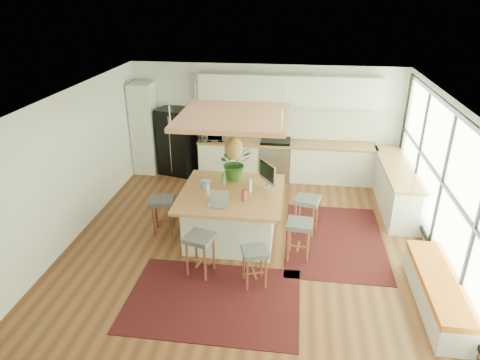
# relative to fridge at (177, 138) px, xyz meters

# --- Properties ---
(floor) EXTENTS (7.00, 7.00, 0.00)m
(floor) POSITION_rel_fridge_xyz_m (2.14, -3.18, -0.93)
(floor) COLOR #5C2F1A
(floor) RESTS_ON ground
(ceiling) EXTENTS (7.00, 7.00, 0.00)m
(ceiling) POSITION_rel_fridge_xyz_m (2.14, -3.18, 1.78)
(ceiling) COLOR white
(ceiling) RESTS_ON ground
(wall_back) EXTENTS (6.50, 0.00, 6.50)m
(wall_back) POSITION_rel_fridge_xyz_m (2.14, 0.32, 0.42)
(wall_back) COLOR white
(wall_back) RESTS_ON ground
(wall_front) EXTENTS (6.50, 0.00, 6.50)m
(wall_front) POSITION_rel_fridge_xyz_m (2.14, -6.68, 0.42)
(wall_front) COLOR white
(wall_front) RESTS_ON ground
(wall_left) EXTENTS (0.00, 7.00, 7.00)m
(wall_left) POSITION_rel_fridge_xyz_m (-1.11, -3.18, 0.42)
(wall_left) COLOR white
(wall_left) RESTS_ON ground
(wall_right) EXTENTS (0.00, 7.00, 7.00)m
(wall_right) POSITION_rel_fridge_xyz_m (5.39, -3.18, 0.42)
(wall_right) COLOR white
(wall_right) RESTS_ON ground
(window_wall) EXTENTS (0.10, 6.20, 2.60)m
(window_wall) POSITION_rel_fridge_xyz_m (5.36, -3.18, 0.47)
(window_wall) COLOR black
(window_wall) RESTS_ON wall_right
(pantry) EXTENTS (0.55, 0.60, 2.25)m
(pantry) POSITION_rel_fridge_xyz_m (-0.81, -0.00, 0.20)
(pantry) COLOR silver
(pantry) RESTS_ON floor
(back_counter_base) EXTENTS (4.20, 0.60, 0.88)m
(back_counter_base) POSITION_rel_fridge_xyz_m (2.69, -0.00, -0.49)
(back_counter_base) COLOR silver
(back_counter_base) RESTS_ON floor
(back_counter_top) EXTENTS (4.24, 0.64, 0.05)m
(back_counter_top) POSITION_rel_fridge_xyz_m (2.69, -0.00, -0.03)
(back_counter_top) COLOR #A4663A
(back_counter_top) RESTS_ON back_counter_base
(backsplash) EXTENTS (4.20, 0.02, 0.80)m
(backsplash) POSITION_rel_fridge_xyz_m (2.69, 0.30, 0.43)
(backsplash) COLOR white
(backsplash) RESTS_ON wall_back
(upper_cabinets) EXTENTS (4.20, 0.34, 0.70)m
(upper_cabinets) POSITION_rel_fridge_xyz_m (2.69, 0.14, 1.22)
(upper_cabinets) COLOR silver
(upper_cabinets) RESTS_ON wall_back
(range) EXTENTS (0.76, 0.62, 1.00)m
(range) POSITION_rel_fridge_xyz_m (2.44, -0.00, -0.43)
(range) COLOR #A5A5AA
(range) RESTS_ON floor
(right_counter_base) EXTENTS (0.60, 2.50, 0.88)m
(right_counter_base) POSITION_rel_fridge_xyz_m (5.07, -1.18, -0.49)
(right_counter_base) COLOR silver
(right_counter_base) RESTS_ON floor
(right_counter_top) EXTENTS (0.64, 2.54, 0.05)m
(right_counter_top) POSITION_rel_fridge_xyz_m (5.07, -1.18, -0.03)
(right_counter_top) COLOR #A4663A
(right_counter_top) RESTS_ON right_counter_base
(window_bench) EXTENTS (0.52, 2.00, 0.50)m
(window_bench) POSITION_rel_fridge_xyz_m (5.09, -4.38, -0.68)
(window_bench) COLOR silver
(window_bench) RESTS_ON floor
(ceiling_panel) EXTENTS (1.86, 1.86, 0.80)m
(ceiling_panel) POSITION_rel_fridge_xyz_m (1.84, -2.78, 1.12)
(ceiling_panel) COLOR #A4663A
(ceiling_panel) RESTS_ON ceiling
(rug_near) EXTENTS (2.60, 1.80, 0.01)m
(rug_near) POSITION_rel_fridge_xyz_m (1.80, -4.70, -0.92)
(rug_near) COLOR black
(rug_near) RESTS_ON floor
(rug_right) EXTENTS (1.80, 2.60, 0.01)m
(rug_right) POSITION_rel_fridge_xyz_m (3.73, -2.73, -0.92)
(rug_right) COLOR black
(rug_right) RESTS_ON floor
(fridge) EXTENTS (0.96, 0.83, 1.66)m
(fridge) POSITION_rel_fridge_xyz_m (0.00, 0.00, 0.00)
(fridge) COLOR black
(fridge) RESTS_ON floor
(island) EXTENTS (1.85, 1.85, 0.93)m
(island) POSITION_rel_fridge_xyz_m (1.81, -2.86, -0.46)
(island) COLOR #A4663A
(island) RESTS_ON floor
(stool_near_left) EXTENTS (0.52, 0.52, 0.72)m
(stool_near_left) POSITION_rel_fridge_xyz_m (1.47, -4.06, -0.57)
(stool_near_left) COLOR #484D50
(stool_near_left) RESTS_ON floor
(stool_near_right) EXTENTS (0.48, 0.48, 0.65)m
(stool_near_right) POSITION_rel_fridge_xyz_m (2.38, -4.23, -0.57)
(stool_near_right) COLOR #484D50
(stool_near_right) RESTS_ON floor
(stool_right_front) EXTENTS (0.46, 0.46, 0.71)m
(stool_right_front) POSITION_rel_fridge_xyz_m (3.05, -3.40, -0.57)
(stool_right_front) COLOR #484D50
(stool_right_front) RESTS_ON floor
(stool_right_back) EXTENTS (0.53, 0.53, 0.74)m
(stool_right_back) POSITION_rel_fridge_xyz_m (3.19, -2.53, -0.57)
(stool_right_back) COLOR #484D50
(stool_right_back) RESTS_ON floor
(stool_left_side) EXTENTS (0.48, 0.48, 0.72)m
(stool_left_side) POSITION_rel_fridge_xyz_m (0.49, -2.87, -0.57)
(stool_left_side) COLOR #484D50
(stool_left_side) RESTS_ON floor
(laptop) EXTENTS (0.38, 0.40, 0.25)m
(laptop) POSITION_rel_fridge_xyz_m (1.65, -3.41, 0.12)
(laptop) COLOR #A5A5AA
(laptop) RESTS_ON island
(monitor) EXTENTS (0.47, 0.57, 0.51)m
(monitor) POSITION_rel_fridge_xyz_m (2.43, -2.59, 0.26)
(monitor) COLOR #A5A5AA
(monitor) RESTS_ON island
(microwave) EXTENTS (0.63, 0.40, 0.40)m
(microwave) POSITION_rel_fridge_xyz_m (0.91, -0.03, 0.20)
(microwave) COLOR #A5A5AA
(microwave) RESTS_ON back_counter_top
(island_plant) EXTENTS (0.83, 0.86, 0.53)m
(island_plant) POSITION_rel_fridge_xyz_m (1.78, -2.26, 0.27)
(island_plant) COLOR #1E4C19
(island_plant) RESTS_ON island
(island_bowl) EXTENTS (0.23, 0.23, 0.05)m
(island_bowl) POSITION_rel_fridge_xyz_m (1.28, -2.56, 0.03)
(island_bowl) COLOR white
(island_bowl) RESTS_ON island
(island_bottle_0) EXTENTS (0.07, 0.07, 0.19)m
(island_bottle_0) POSITION_rel_fridge_xyz_m (1.26, -2.76, 0.10)
(island_bottle_0) COLOR #2F77BC
(island_bottle_0) RESTS_ON island
(island_bottle_1) EXTENTS (0.07, 0.07, 0.19)m
(island_bottle_1) POSITION_rel_fridge_xyz_m (1.41, -3.01, 0.10)
(island_bottle_1) COLOR silver
(island_bottle_1) RESTS_ON island
(island_bottle_2) EXTENTS (0.07, 0.07, 0.19)m
(island_bottle_2) POSITION_rel_fridge_xyz_m (2.06, -3.16, 0.10)
(island_bottle_2) COLOR #A54037
(island_bottle_2) RESTS_ON island
(island_bottle_3) EXTENTS (0.07, 0.07, 0.19)m
(island_bottle_3) POSITION_rel_fridge_xyz_m (2.16, -2.81, 0.10)
(island_bottle_3) COLOR white
(island_bottle_3) RESTS_ON island
(island_bottle_4) EXTENTS (0.07, 0.07, 0.19)m
(island_bottle_4) POSITION_rel_fridge_xyz_m (1.61, -2.61, 0.10)
(island_bottle_4) COLOR #558D62
(island_bottle_4) RESTS_ON island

